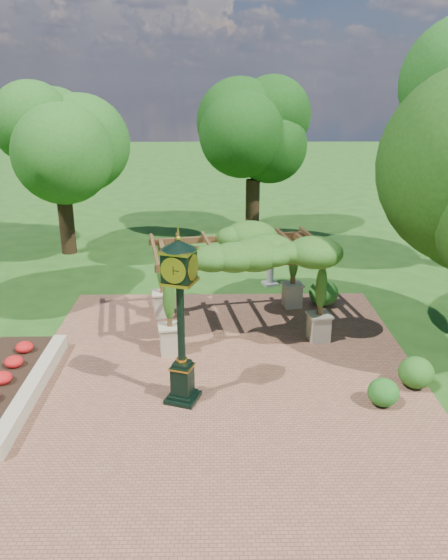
{
  "coord_description": "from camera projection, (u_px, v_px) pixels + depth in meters",
  "views": [
    {
      "loc": [
        -0.21,
        -10.94,
        7.08
      ],
      "look_at": [
        0.0,
        2.5,
        2.2
      ],
      "focal_mm": 35.0,
      "sensor_mm": 36.0,
      "label": 1
    }
  ],
  "objects": [
    {
      "name": "shrub_mid",
      "position": [
        416.0,
        372.0,
        13.29
      ],
      "size": [
        1.11,
        1.11,
        0.77
      ],
      "primitive_type": "ellipsoid",
      "rotation": [
        0.0,
        0.0,
        -0.39
      ],
      "color": "#255919",
      "rests_on": "brick_plaza"
    },
    {
      "name": "shrub_front",
      "position": [
        383.0,
        392.0,
        12.54
      ],
      "size": [
        0.74,
        0.74,
        0.65
      ],
      "primitive_type": "ellipsoid",
      "rotation": [
        0.0,
        0.0,
        -0.02
      ],
      "color": "#1F5919",
      "rests_on": "brick_plaza"
    },
    {
      "name": "border_wall",
      "position": [
        33.0,
        388.0,
        13.03
      ],
      "size": [
        0.35,
        5.0,
        0.4
      ],
      "primitive_type": "cube",
      "color": "#C6B793",
      "rests_on": "ground"
    },
    {
      "name": "pergola",
      "position": [
        238.0,
        248.0,
        15.79
      ],
      "size": [
        5.41,
        3.89,
        3.12
      ],
      "rotation": [
        0.0,
        0.0,
        0.17
      ],
      "color": "tan",
      "rests_on": "brick_plaza"
    },
    {
      "name": "sundial",
      "position": [
        270.0,
        274.0,
        20.15
      ],
      "size": [
        0.64,
        0.64,
        0.91
      ],
      "rotation": [
        0.0,
        0.0,
        0.33
      ],
      "color": "gray",
      "rests_on": "ground"
    },
    {
      "name": "pedestal_clock",
      "position": [
        180.0,
        307.0,
        12.05
      ],
      "size": [
        1.0,
        1.0,
        3.99
      ],
      "rotation": [
        0.0,
        0.0,
        -0.33
      ],
      "color": "black",
      "rests_on": "brick_plaza"
    },
    {
      "name": "shrub_back",
      "position": [
        323.0,
        293.0,
        18.18
      ],
      "size": [
        1.06,
        1.06,
        0.87
      ],
      "primitive_type": "ellipsoid",
      "rotation": [
        0.0,
        0.0,
        -0.1
      ],
      "color": "#26601B",
      "rests_on": "brick_plaza"
    },
    {
      "name": "brick_plaza",
      "position": [
        225.0,
        382.0,
        13.63
      ],
      "size": [
        10.0,
        12.0,
        0.04
      ],
      "primitive_type": "cube",
      "color": "brown",
      "rests_on": "ground"
    },
    {
      "name": "tree_west_far",
      "position": [
        57.0,
        128.0,
        22.29
      ],
      "size": [
        3.76,
        3.76,
        7.76
      ],
      "color": "#301F12",
      "rests_on": "ground"
    },
    {
      "name": "ground",
      "position": [
        226.0,
        405.0,
        12.7
      ],
      "size": [
        120.0,
        120.0,
        0.0
      ],
      "primitive_type": "plane",
      "color": "#1E4714",
      "rests_on": "ground"
    },
    {
      "name": "tree_north",
      "position": [
        254.0,
        133.0,
        24.94
      ],
      "size": [
        3.69,
        3.69,
        7.17
      ],
      "color": "#302113",
      "rests_on": "ground"
    }
  ]
}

